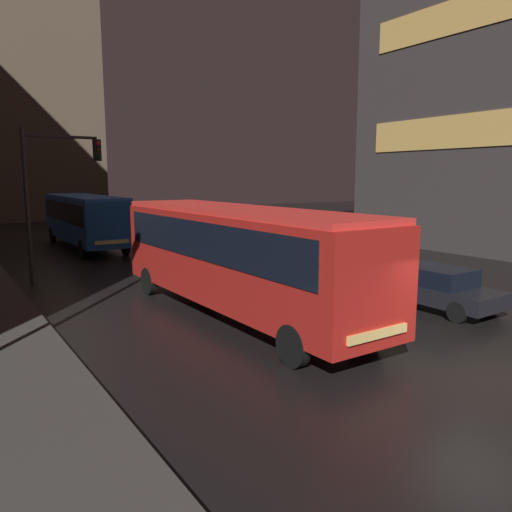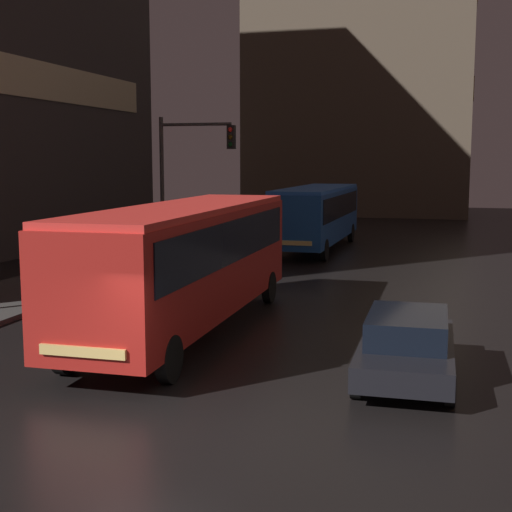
{
  "view_description": "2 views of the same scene",
  "coord_description": "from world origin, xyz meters",
  "px_view_note": "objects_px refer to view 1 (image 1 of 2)",
  "views": [
    {
      "loc": [
        -9.56,
        -5.84,
        4.28
      ],
      "look_at": [
        0.36,
        9.36,
        1.39
      ],
      "focal_mm": 35.0,
      "sensor_mm": 36.0,
      "label": 1
    },
    {
      "loc": [
        4.95,
        -10.37,
        4.56
      ],
      "look_at": [
        -0.35,
        8.53,
        1.89
      ],
      "focal_mm": 50.0,
      "sensor_mm": 36.0,
      "label": 2
    }
  ],
  "objects_px": {
    "bus_near": "(237,250)",
    "traffic_light_main": "(53,179)",
    "bus_far": "(85,216)",
    "car_taxi": "(432,286)"
  },
  "relations": [
    {
      "from": "bus_far",
      "to": "car_taxi",
      "type": "height_order",
      "value": "bus_far"
    },
    {
      "from": "traffic_light_main",
      "to": "car_taxi",
      "type": "bearing_deg",
      "value": -50.92
    },
    {
      "from": "bus_far",
      "to": "traffic_light_main",
      "type": "height_order",
      "value": "traffic_light_main"
    },
    {
      "from": "bus_far",
      "to": "traffic_light_main",
      "type": "xyz_separation_m",
      "value": [
        -3.45,
        -9.08,
        2.23
      ]
    },
    {
      "from": "bus_near",
      "to": "bus_far",
      "type": "relative_size",
      "value": 1.06
    },
    {
      "from": "bus_far",
      "to": "car_taxi",
      "type": "bearing_deg",
      "value": 106.42
    },
    {
      "from": "bus_near",
      "to": "traffic_light_main",
      "type": "relative_size",
      "value": 1.85
    },
    {
      "from": "bus_near",
      "to": "bus_far",
      "type": "bearing_deg",
      "value": -90.89
    },
    {
      "from": "bus_near",
      "to": "car_taxi",
      "type": "distance_m",
      "value": 6.59
    },
    {
      "from": "bus_near",
      "to": "bus_far",
      "type": "distance_m",
      "value": 17.97
    }
  ]
}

